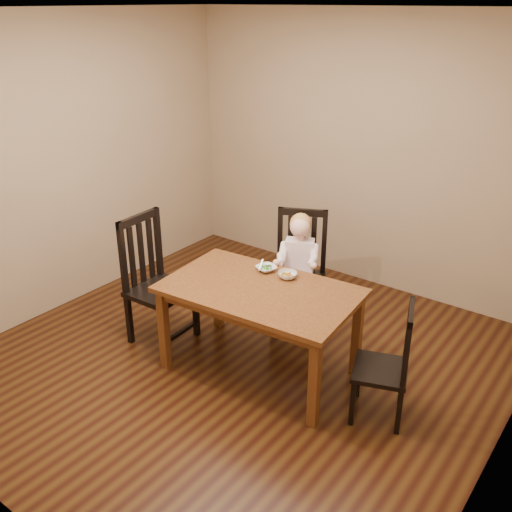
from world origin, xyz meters
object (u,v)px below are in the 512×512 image
Objects in this scene: chair_right at (388,365)px; bowl_veg at (288,275)px; dining_table at (260,298)px; chair_left at (156,282)px; toddler at (299,260)px; bowl_peas at (266,268)px; chair_child at (299,273)px.

bowl_veg is (-0.98, 0.20, 0.33)m from chair_right.
chair_left is (-1.00, -0.14, -0.11)m from dining_table.
bowl_veg is at bearing 86.60° from toddler.
toddler reaches higher than dining_table.
chair_right is 1.25m from bowl_peas.
bowl_peas is 1.04× the size of bowl_veg.
bowl_veg is at bearing -1.95° from bowl_peas.
chair_left reaches higher than chair_right.
chair_left reaches higher than bowl_peas.
dining_table is 1.07m from chair_right.
dining_table is 1.37× the size of chair_left.
toddler is 0.53m from bowl_veg.
chair_child is 0.62m from bowl_veg.
chair_right is (1.20, -0.72, -0.08)m from chair_child.
chair_right is at bearing 123.09° from chair_child.
dining_table is 2.72× the size of toddler.
bowl_veg reaches higher than bowl_peas.
toddler is (0.02, -0.05, 0.15)m from chair_child.
chair_child is at bearing 100.68° from dining_table.
bowl_peas is (0.01, -0.52, 0.24)m from chair_child.
bowl_veg reaches higher than dining_table.
bowl_peas is at bearing 62.51° from toddler.
bowl_veg is (0.22, -0.53, 0.25)m from chair_child.
toddler is at bearing 39.83° from chair_right.
dining_table is at bearing 95.69° from chair_left.
chair_left is at bearing 19.85° from toddler.
toddler is at bearing 112.37° from bowl_veg.
dining_table is 0.33m from bowl_peas.
bowl_peas is (-1.19, 0.20, 0.33)m from chair_right.
chair_right is 1.59× the size of toddler.
chair_left is (-0.85, -0.95, 0.03)m from chair_child.
bowl_veg is (0.21, -0.01, 0.00)m from bowl_peas.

